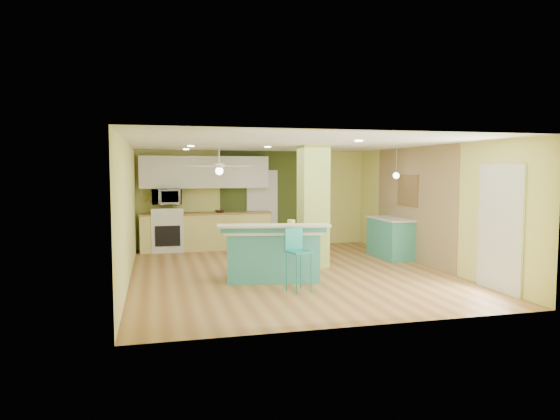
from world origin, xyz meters
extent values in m
cube|color=#8F5D32|center=(0.00, 0.00, -0.01)|extent=(6.00, 7.00, 0.01)
cube|color=white|center=(0.00, 0.00, 2.50)|extent=(6.00, 7.00, 0.01)
cube|color=#E1E178|center=(0.00, 3.50, 1.25)|extent=(6.00, 0.01, 2.50)
cube|color=#E1E178|center=(0.00, -3.50, 1.25)|extent=(6.00, 0.01, 2.50)
cube|color=#E1E178|center=(-3.00, 0.00, 1.25)|extent=(0.01, 7.00, 2.50)
cube|color=#E1E178|center=(3.00, 0.00, 1.25)|extent=(0.01, 7.00, 2.50)
cube|color=#8E7451|center=(2.99, 0.60, 1.25)|extent=(0.02, 3.40, 2.50)
cube|color=#3A491D|center=(0.20, 3.49, 1.25)|extent=(2.20, 0.02, 2.50)
cube|color=silver|center=(0.20, 3.46, 1.00)|extent=(0.82, 0.05, 2.00)
cube|color=white|center=(2.97, -2.30, 1.05)|extent=(0.04, 1.08, 2.10)
cube|color=#ADC55B|center=(0.65, 0.50, 1.25)|extent=(0.55, 0.55, 2.50)
cube|color=#DFD174|center=(-1.30, 3.20, 0.45)|extent=(3.20, 0.60, 0.90)
cube|color=olive|center=(-1.30, 3.20, 0.92)|extent=(3.25, 0.63, 0.04)
cube|color=silver|center=(-2.25, 3.20, 0.45)|extent=(0.76, 0.64, 0.90)
cube|color=black|center=(-2.25, 2.87, 0.42)|extent=(0.59, 0.02, 0.50)
cube|color=silver|center=(-2.25, 2.90, 0.99)|extent=(0.76, 0.06, 0.18)
cube|color=white|center=(-1.30, 3.32, 1.95)|extent=(3.20, 0.34, 0.80)
imported|color=white|center=(-2.25, 3.20, 1.35)|extent=(0.70, 0.48, 0.39)
cylinder|color=silver|center=(-1.10, 2.00, 2.30)|extent=(0.03, 0.03, 0.40)
cylinder|color=silver|center=(-1.10, 2.00, 2.10)|extent=(0.24, 0.24, 0.10)
sphere|color=white|center=(-1.10, 2.00, 1.98)|extent=(0.18, 0.18, 0.18)
cylinder|color=silver|center=(2.65, 0.75, 2.19)|extent=(0.01, 0.01, 0.62)
sphere|color=white|center=(2.65, 0.75, 1.88)|extent=(0.14, 0.14, 0.14)
cube|color=brown|center=(2.96, 0.80, 1.55)|extent=(0.03, 0.90, 0.70)
cube|color=teal|center=(-0.46, -0.54, 0.43)|extent=(1.75, 1.09, 0.87)
cube|color=silver|center=(-0.46, -0.54, 0.89)|extent=(1.86, 1.20, 0.05)
cube|color=teal|center=(-0.52, -0.91, 0.98)|extent=(1.84, 0.46, 0.13)
cube|color=silver|center=(-0.52, -0.91, 1.03)|extent=(2.01, 0.74, 0.04)
cylinder|color=teal|center=(-0.34, -1.74, 0.33)|extent=(0.02, 0.02, 0.65)
cylinder|color=teal|center=(-0.07, -1.64, 0.33)|extent=(0.02, 0.02, 0.65)
cylinder|color=teal|center=(-0.44, -1.46, 0.33)|extent=(0.02, 0.02, 0.65)
cylinder|color=teal|center=(-0.16, -1.37, 0.33)|extent=(0.02, 0.02, 0.65)
cube|color=teal|center=(-0.25, -1.55, 0.66)|extent=(0.44, 0.44, 0.03)
cube|color=teal|center=(-0.30, -1.41, 0.86)|extent=(0.33, 0.14, 0.36)
cube|color=teal|center=(2.70, 1.10, 0.43)|extent=(0.56, 1.35, 0.87)
cube|color=silver|center=(2.70, 1.10, 0.89)|extent=(0.60, 1.41, 0.04)
imported|color=#3C2718|center=(-0.96, 3.10, 0.97)|extent=(0.28, 0.28, 0.06)
cylinder|color=gold|center=(-0.07, -0.43, 1.00)|extent=(0.14, 0.14, 0.17)
camera|label=1|loc=(-2.52, -9.32, 2.00)|focal=32.00mm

